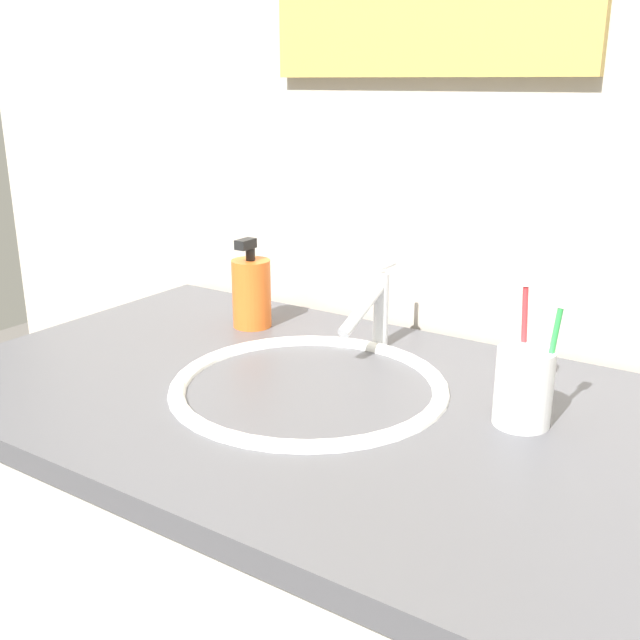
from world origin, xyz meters
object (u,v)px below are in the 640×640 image
(toothbrush_cup, at_px, (524,387))
(toothbrush_green, at_px, (553,348))
(faucet, at_px, (374,308))
(soap_dispenser, at_px, (251,292))
(toothbrush_red, at_px, (524,332))

(toothbrush_cup, bearing_deg, toothbrush_green, 11.27)
(faucet, relative_size, soap_dispenser, 1.02)
(faucet, xyz_separation_m, toothbrush_cup, (0.28, -0.13, -0.02))
(faucet, xyz_separation_m, toothbrush_red, (0.27, -0.10, 0.04))
(faucet, distance_m, toothbrush_green, 0.34)
(toothbrush_cup, height_order, soap_dispenser, soap_dispenser)
(faucet, height_order, toothbrush_red, toothbrush_red)
(toothbrush_cup, xyz_separation_m, toothbrush_red, (-0.01, 0.03, 0.06))
(toothbrush_green, distance_m, toothbrush_red, 0.05)
(toothbrush_red, bearing_deg, soap_dispenser, 169.98)
(faucet, distance_m, toothbrush_cup, 0.31)
(toothbrush_red, distance_m, soap_dispenser, 0.51)
(toothbrush_red, height_order, soap_dispenser, toothbrush_red)
(faucet, distance_m, toothbrush_red, 0.29)
(faucet, relative_size, toothbrush_cup, 1.61)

